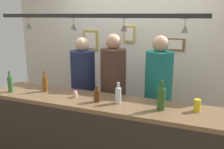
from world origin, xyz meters
The scene contains 20 objects.
back_wall centered at (0.00, 1.10, 1.30)m, with size 4.40×0.06×2.60m, color silver.
bar_counter centered at (0.00, -0.51, 0.69)m, with size 2.70×0.55×1.03m.
overhead_glass_rack centered at (0.00, -0.30, 1.94)m, with size 2.20×0.36×0.04m, color black.
hanging_wineglass_far_left centered at (-0.89, -0.31, 1.83)m, with size 0.07×0.07×0.13m.
hanging_wineglass_left centered at (-0.28, -0.33, 1.83)m, with size 0.07×0.07×0.13m.
hanging_wineglass_center_left centered at (0.29, -0.31, 1.83)m, with size 0.07×0.07×0.13m.
hanging_wineglass_center centered at (0.88, -0.33, 1.83)m, with size 0.07×0.07×0.13m.
person_left_navy_shirt centered at (-0.50, 0.26, 1.00)m, with size 0.34×0.34×1.65m.
person_middle_brown_shirt centered at (-0.05, 0.26, 1.03)m, with size 0.34×0.34×1.71m.
person_right_teal_shirt centered at (0.56, 0.26, 1.03)m, with size 0.34×0.34×1.71m.
bottle_champagne_green centered at (0.71, -0.36, 1.15)m, with size 0.08×0.08×0.30m.
bottle_beer_amber_tall centered at (-0.73, -0.29, 1.13)m, with size 0.06×0.06×0.26m.
bottle_beer_green_import centered at (-1.11, -0.47, 1.13)m, with size 0.06×0.06×0.26m.
bottle_beer_brown_stubby centered at (0.02, -0.39, 1.10)m, with size 0.07×0.07×0.18m.
bottle_soda_clear centered at (0.25, -0.35, 1.12)m, with size 0.06×0.06×0.23m.
drink_can centered at (1.04, -0.28, 1.09)m, with size 0.07×0.07×0.12m, color yellow.
cupcake centered at (-0.27, -0.35, 1.06)m, with size 0.06×0.06×0.08m.
picture_frame_lower_pair centered at (0.62, 1.06, 1.52)m, with size 0.30×0.02×0.18m.
picture_frame_crest centered at (-0.09, 1.06, 1.64)m, with size 0.18×0.02×0.26m.
picture_frame_caricature centered at (-0.77, 1.06, 1.52)m, with size 0.26×0.02×0.34m.
Camera 1 is at (1.09, -2.64, 1.95)m, focal length 38.78 mm.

